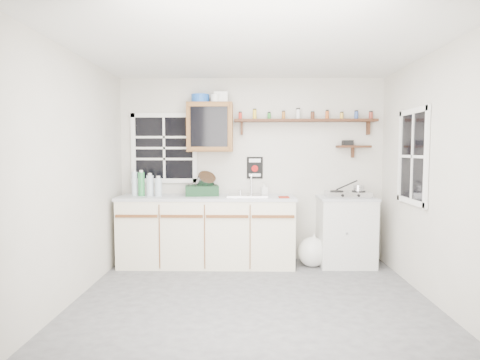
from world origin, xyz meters
name	(u,v)px	position (x,y,z in m)	size (l,w,h in m)	color
room	(253,178)	(0.00, 0.00, 1.25)	(3.64, 3.24, 2.54)	#48474A
main_cabinet	(207,230)	(-0.58, 1.30, 0.46)	(2.31, 0.63, 0.92)	beige
right_cabinet	(346,231)	(1.25, 1.32, 0.46)	(0.73, 0.57, 0.91)	beige
sink	(248,195)	(-0.05, 1.30, 0.93)	(0.52, 0.44, 0.29)	#BBBBC0
upper_cabinet	(210,127)	(-0.55, 1.44, 1.82)	(0.60, 0.32, 0.65)	#5D3217
upper_cabinet_clutter	(209,98)	(-0.56, 1.44, 2.21)	(0.49, 0.24, 0.14)	#1849A0
spice_shelf	(305,120)	(0.73, 1.51, 1.93)	(1.91, 0.18, 0.35)	black
secondary_shelf	(352,146)	(1.36, 1.52, 1.58)	(0.45, 0.16, 0.24)	black
warning_sign	(255,168)	(0.05, 1.59, 1.28)	(0.22, 0.02, 0.30)	black
window_back	(164,148)	(-1.20, 1.59, 1.55)	(0.93, 0.03, 0.98)	black
window_right	(413,157)	(1.79, 0.55, 1.45)	(0.03, 0.78, 1.08)	black
water_bottles	(146,185)	(-1.38, 1.29, 1.07)	(0.41, 0.14, 0.34)	#AABCC8
dish_rack	(203,187)	(-0.64, 1.38, 1.02)	(0.48, 0.39, 0.33)	black
soap_bottle	(264,189)	(0.17, 1.36, 1.01)	(0.08, 0.08, 0.18)	silver
rag	(284,197)	(0.41, 1.11, 0.93)	(0.12, 0.10, 0.02)	maroon
hotplate	(348,194)	(1.26, 1.30, 0.95)	(0.58, 0.32, 0.08)	#BBBBC0
saucepan	(358,188)	(1.40, 1.31, 1.03)	(0.35, 0.17, 0.15)	#BBBBC0
trash_bag	(312,252)	(0.80, 1.25, 0.19)	(0.40, 0.36, 0.45)	silver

